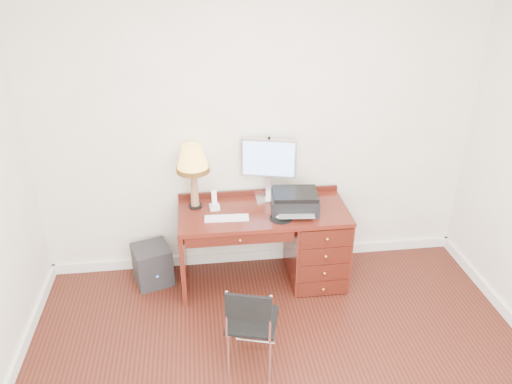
{
  "coord_description": "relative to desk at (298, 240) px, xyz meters",
  "views": [
    {
      "loc": [
        -0.55,
        -2.41,
        2.9
      ],
      "look_at": [
        -0.09,
        1.2,
        1.04
      ],
      "focal_mm": 35.0,
      "sensor_mm": 36.0,
      "label": 1
    }
  ],
  "objects": [
    {
      "name": "room_shell",
      "position": [
        -0.32,
        -0.77,
        -0.36
      ],
      "size": [
        4.0,
        4.0,
        4.0
      ],
      "color": "white",
      "rests_on": "ground"
    },
    {
      "name": "desk",
      "position": [
        0.0,
        0.0,
        0.0
      ],
      "size": [
        1.5,
        0.67,
        0.75
      ],
      "color": "#581B12",
      "rests_on": "ground"
    },
    {
      "name": "monitor",
      "position": [
        -0.25,
        0.23,
        0.7
      ],
      "size": [
        0.49,
        0.22,
        0.58
      ],
      "rotation": [
        0.0,
        0.0,
        -0.25
      ],
      "color": "silver",
      "rests_on": "desk"
    },
    {
      "name": "keyboard",
      "position": [
        -0.65,
        -0.11,
        0.34
      ],
      "size": [
        0.38,
        0.12,
        0.01
      ],
      "primitive_type": "cube",
      "rotation": [
        0.0,
        0.0,
        -0.04
      ],
      "color": "white",
      "rests_on": "desk"
    },
    {
      "name": "mouse_pad",
      "position": [
        -0.19,
        -0.17,
        0.35
      ],
      "size": [
        0.2,
        0.2,
        0.04
      ],
      "color": "black",
      "rests_on": "desk"
    },
    {
      "name": "printer",
      "position": [
        -0.05,
        -0.03,
        0.43
      ],
      "size": [
        0.43,
        0.35,
        0.18
      ],
      "rotation": [
        0.0,
        0.0,
        -0.1
      ],
      "color": "black",
      "rests_on": "desk"
    },
    {
      "name": "leg_lamp",
      "position": [
        -0.92,
        0.13,
        0.77
      ],
      "size": [
        0.29,
        0.29,
        0.59
      ],
      "color": "black",
      "rests_on": "desk"
    },
    {
      "name": "phone",
      "position": [
        -0.75,
        0.07,
        0.39
      ],
      "size": [
        0.09,
        0.09,
        0.18
      ],
      "rotation": [
        0.0,
        0.0,
        0.09
      ],
      "color": "white",
      "rests_on": "desk"
    },
    {
      "name": "pen_cup",
      "position": [
        0.0,
        0.11,
        0.38
      ],
      "size": [
        0.07,
        0.07,
        0.09
      ],
      "primitive_type": "cylinder",
      "color": "black",
      "rests_on": "desk"
    },
    {
      "name": "chair",
      "position": [
        -0.54,
        -1.07,
        0.05
      ],
      "size": [
        0.44,
        0.45,
        0.76
      ],
      "rotation": [
        0.0,
        0.0,
        -0.27
      ],
      "color": "black",
      "rests_on": "ground"
    },
    {
      "name": "equipment_box",
      "position": [
        -1.35,
        0.1,
        -0.23
      ],
      "size": [
        0.4,
        0.4,
        0.37
      ],
      "primitive_type": "cube",
      "rotation": [
        0.0,
        0.0,
        0.31
      ],
      "color": "black",
      "rests_on": "ground"
    }
  ]
}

